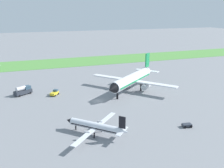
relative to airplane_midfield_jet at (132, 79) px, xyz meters
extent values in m
plane|color=gray|center=(-15.96, -7.30, -4.50)|extent=(600.00, 600.00, 0.00)
cube|color=#549342|center=(-15.96, 63.16, -4.46)|extent=(360.00, 28.00, 0.08)
cylinder|color=white|center=(-0.54, -0.44, 0.09)|extent=(22.99, 19.99, 4.05)
cone|color=black|center=(-11.88, -9.81, 0.09)|extent=(5.36, 5.40, 3.96)
cone|color=white|center=(11.37, 9.40, 0.60)|extent=(6.29, 6.09, 3.64)
cube|color=#198C4C|center=(-0.54, -0.44, -0.21)|extent=(21.91, 19.11, 0.57)
cube|color=white|center=(5.65, -6.78, -0.61)|extent=(13.23, 15.25, 0.40)
cube|color=white|center=(-5.59, 6.83, -0.61)|extent=(13.23, 15.25, 0.40)
cylinder|color=#B7BABF|center=(3.63, -4.33, -2.06)|extent=(4.82, 4.53, 2.22)
cylinder|color=#B7BABF|center=(-3.57, 4.38, -2.06)|extent=(4.82, 4.53, 2.22)
cube|color=#198C4C|center=(10.80, 8.93, 5.06)|extent=(2.86, 2.48, 5.88)
cube|color=white|center=(12.44, 6.94, 0.50)|extent=(4.98, 5.37, 0.32)
cube|color=white|center=(9.16, 10.91, 0.50)|extent=(4.98, 5.37, 0.32)
cylinder|color=black|center=(-9.04, -7.47, -3.22)|extent=(0.73, 0.73, 2.57)
cylinder|color=black|center=(2.91, -1.72, -3.22)|extent=(0.73, 0.73, 2.57)
cylinder|color=black|center=(-1.14, 3.18, -3.22)|extent=(0.73, 0.73, 2.57)
cylinder|color=silver|center=(-23.84, -30.18, -2.26)|extent=(10.82, 10.88, 1.87)
cone|color=black|center=(-29.12, -24.87, -2.26)|extent=(2.62, 2.62, 1.83)
cone|color=silver|center=(-18.30, -35.76, -2.02)|extent=(3.04, 3.05, 1.68)
cube|color=black|center=(-23.84, -30.18, -2.40)|extent=(10.32, 10.38, 0.26)
cube|color=silver|center=(-27.23, -34.07, -2.59)|extent=(8.23, 8.18, 0.19)
cube|color=silver|center=(-19.93, -26.82, -2.59)|extent=(8.23, 8.18, 0.19)
cylinder|color=#B7BABF|center=(-26.29, -32.39, -2.59)|extent=(1.48, 1.48, 0.60)
cylinder|color=#B7BABF|center=(-21.61, -27.75, -2.59)|extent=(1.48, 1.48, 0.60)
cube|color=black|center=(-18.57, -35.49, 0.18)|extent=(1.35, 1.35, 2.99)
cube|color=silver|center=(-19.50, -36.42, -2.07)|extent=(2.65, 2.64, 0.15)
cube|color=silver|center=(-17.64, -34.57, -2.07)|extent=(2.65, 2.64, 0.15)
cylinder|color=black|center=(-27.80, -26.20, -3.85)|extent=(0.34, 0.34, 1.31)
cylinder|color=black|center=(-24.50, -32.15, -3.85)|extent=(0.34, 0.34, 1.31)
cylinder|color=black|center=(-21.87, -29.54, -3.85)|extent=(0.34, 0.34, 1.31)
cube|color=yellow|center=(-29.30, 4.01, -3.70)|extent=(3.57, 3.97, 0.90)
cube|color=#334C60|center=(-28.71, 4.83, -2.90)|extent=(1.99, 1.94, 0.70)
cylinder|color=black|center=(-29.29, 5.56, -4.15)|extent=(0.61, 0.71, 0.70)
cylinder|color=black|center=(-27.83, 4.50, -4.15)|extent=(0.61, 0.71, 0.70)
cylinder|color=black|center=(-30.77, 3.52, -4.15)|extent=(0.61, 0.71, 0.70)
cylinder|color=black|center=(-29.31, 2.46, -4.15)|extent=(0.61, 0.71, 0.70)
cube|color=#2D333D|center=(-40.07, 8.73, -3.45)|extent=(6.77, 5.51, 1.40)
cylinder|color=silver|center=(-40.73, 8.31, -1.99)|extent=(3.84, 3.21, 1.54)
cube|color=#334C60|center=(-38.54, 9.71, -2.15)|extent=(3.06, 2.96, 1.20)
cylinder|color=black|center=(-38.80, 10.96, -4.15)|extent=(0.72, 0.59, 0.70)
cylinder|color=black|center=(-37.51, 8.94, -4.15)|extent=(0.72, 0.59, 0.70)
cylinder|color=black|center=(-42.64, 8.52, -4.15)|extent=(0.72, 0.59, 0.70)
cylinder|color=black|center=(-41.35, 6.50, -4.15)|extent=(0.72, 0.59, 0.70)
cube|color=#2D333D|center=(0.46, -34.59, -3.88)|extent=(2.59, 1.83, 0.55)
cylinder|color=black|center=(1.40, -33.96, -4.15)|extent=(0.73, 0.35, 0.70)
cylinder|color=black|center=(1.18, -35.45, -4.15)|extent=(0.73, 0.35, 0.70)
cylinder|color=black|center=(-0.26, -33.72, -4.15)|extent=(0.73, 0.35, 0.70)
cylinder|color=black|center=(-0.48, -35.21, -4.15)|extent=(0.73, 0.35, 0.70)
camera|label=1|loc=(-39.38, -86.35, 25.58)|focal=40.91mm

